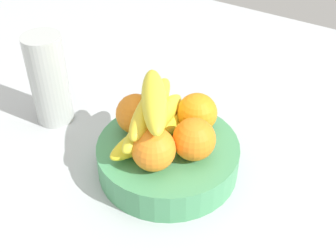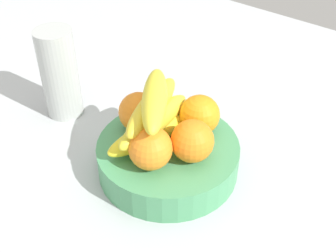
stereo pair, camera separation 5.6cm
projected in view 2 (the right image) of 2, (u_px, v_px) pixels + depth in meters
ground_plane at (162, 175)px, 77.35cm from camera, size 180.00×140.00×3.00cm
fruit_bowl at (168, 157)px, 74.63cm from camera, size 23.94×23.94×5.54cm
orange_front_left at (192, 141)px, 68.38cm from camera, size 6.89×6.89×6.89cm
orange_front_right at (200, 115)px, 73.61cm from camera, size 6.89×6.89×6.89cm
orange_center at (139, 112)px, 74.22cm from camera, size 6.89×6.89×6.89cm
orange_back_left at (150, 148)px, 67.04cm from camera, size 6.89×6.89×6.89cm
banana_bunch at (153, 115)px, 70.48cm from camera, size 13.27×18.64×10.60cm
thermos_tumbler at (60, 74)px, 83.80cm from camera, size 7.16×7.16×18.00cm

